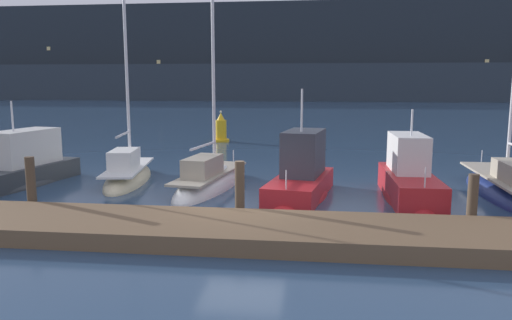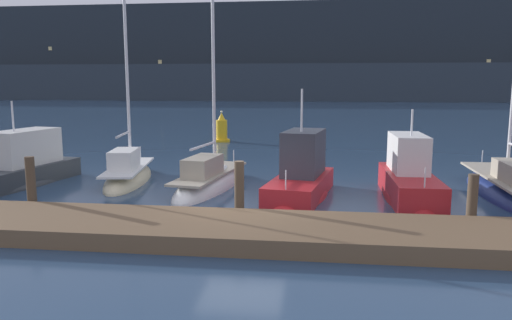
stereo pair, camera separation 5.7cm
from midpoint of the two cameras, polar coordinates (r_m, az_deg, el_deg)
name	(u,v)px [view 2 (the right image)]	position (r m, az deg, el deg)	size (l,w,h in m)	color
ground_plane	(242,217)	(14.92, -1.55, -6.57)	(400.00, 400.00, 0.00)	navy
dock	(229,230)	(12.92, -2.97, -8.02)	(34.59, 2.80, 0.45)	brown
mooring_pile_1	(31,185)	(16.57, -24.22, -2.66)	(0.28, 0.28, 1.76)	#4C3D2D
mooring_pile_2	(239,191)	(14.33, -1.81, -3.60)	(0.28, 0.28, 1.76)	#4C3D2D
mooring_pile_3	(472,202)	(14.77, 23.57, -4.43)	(0.28, 0.28, 1.53)	#4C3D2D
motorboat_berth_2	(17,175)	(21.38, -25.56, -1.59)	(2.97, 6.61, 3.78)	#2D3338
sailboat_berth_3	(128,177)	(20.76, -14.30, -1.95)	(2.40, 5.76, 7.81)	beige
sailboat_berth_4	(210,185)	(18.91, -5.21, -2.85)	(2.40, 6.33, 9.39)	white
motorboat_berth_5	(301,183)	(17.60, 5.25, -2.68)	(2.62, 5.28, 4.24)	red
motorboat_berth_6	(409,187)	(17.91, 17.16, -3.02)	(1.68, 5.40, 3.68)	red
channel_buoy	(222,130)	(33.39, -3.89, 3.45)	(1.11, 1.11, 2.07)	gold
hillside_backdrop	(311,56)	(113.93, 6.34, 11.70)	(240.00, 23.00, 20.49)	#232B33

